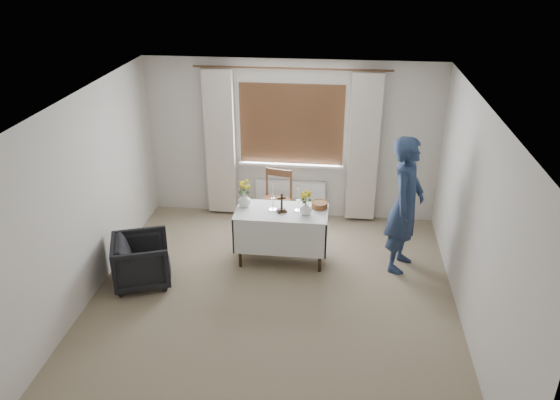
# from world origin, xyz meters

# --- Properties ---
(ground) EXTENTS (5.00, 5.00, 0.00)m
(ground) POSITION_xyz_m (0.00, 0.00, 0.00)
(ground) COLOR gray
(ground) RESTS_ON ground
(altar_table) EXTENTS (1.24, 0.64, 0.76)m
(altar_table) POSITION_xyz_m (0.01, 1.06, 0.38)
(altar_table) COLOR silver
(altar_table) RESTS_ON ground
(wooden_chair) EXTENTS (0.53, 0.53, 0.97)m
(wooden_chair) POSITION_xyz_m (-0.18, 1.86, 0.48)
(wooden_chair) COLOR #55331D
(wooden_chair) RESTS_ON ground
(armchair) EXTENTS (0.90, 0.89, 0.65)m
(armchair) POSITION_xyz_m (-1.72, 0.31, 0.32)
(armchair) COLOR black
(armchair) RESTS_ON ground
(person) EXTENTS (0.65, 0.79, 1.86)m
(person) POSITION_xyz_m (1.62, 1.09, 0.93)
(person) COLOR navy
(person) RESTS_ON ground
(radiator) EXTENTS (1.10, 0.10, 0.60)m
(radiator) POSITION_xyz_m (0.00, 2.42, 0.30)
(radiator) COLOR white
(radiator) RESTS_ON ground
(wooden_cross) EXTENTS (0.15, 0.13, 0.27)m
(wooden_cross) POSITION_xyz_m (0.01, 1.03, 0.90)
(wooden_cross) COLOR black
(wooden_cross) RESTS_ON altar_table
(candlestick_left) EXTENTS (0.14, 0.14, 0.37)m
(candlestick_left) POSITION_xyz_m (-0.11, 1.08, 0.95)
(candlestick_left) COLOR white
(candlestick_left) RESTS_ON altar_table
(candlestick_right) EXTENTS (0.12, 0.12, 0.33)m
(candlestick_right) POSITION_xyz_m (0.23, 1.09, 0.93)
(candlestick_right) COLOR white
(candlestick_right) RESTS_ON altar_table
(flower_vase_left) EXTENTS (0.23, 0.23, 0.19)m
(flower_vase_left) POSITION_xyz_m (-0.51, 1.15, 0.86)
(flower_vase_left) COLOR white
(flower_vase_left) RESTS_ON altar_table
(flower_vase_right) EXTENTS (0.20, 0.20, 0.18)m
(flower_vase_right) POSITION_xyz_m (0.33, 1.00, 0.85)
(flower_vase_right) COLOR white
(flower_vase_right) RESTS_ON altar_table
(wicker_basket) EXTENTS (0.23, 0.23, 0.08)m
(wicker_basket) POSITION_xyz_m (0.51, 1.22, 0.80)
(wicker_basket) COLOR brown
(wicker_basket) RESTS_ON altar_table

